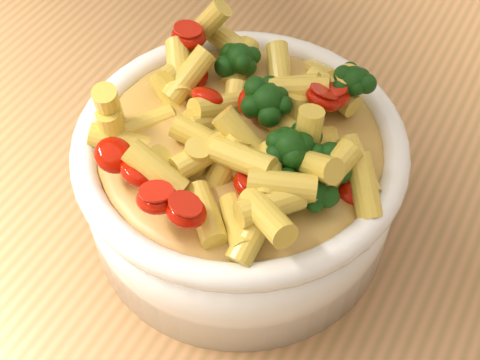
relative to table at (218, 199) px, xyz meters
The scene contains 3 objects.
table is the anchor object (origin of this frame).
serving_bowl 0.19m from the table, 47.78° to the right, with size 0.27×0.27×0.12m.
pasta_salad 0.25m from the table, 47.78° to the right, with size 0.21×0.21×0.05m.
Camera 1 is at (0.24, -0.39, 1.39)m, focal length 50.00 mm.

